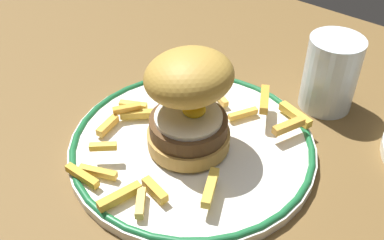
{
  "coord_description": "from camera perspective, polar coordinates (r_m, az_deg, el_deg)",
  "views": [
    {
      "loc": [
        22.22,
        -30.28,
        36.71
      ],
      "look_at": [
        -2.1,
        -0.05,
        4.6
      ],
      "focal_mm": 42.41,
      "sensor_mm": 36.0,
      "label": 1
    }
  ],
  "objects": [
    {
      "name": "burger",
      "position": [
        0.49,
        -0.3,
        2.75
      ],
      "size": [
        10.84,
        10.79,
        11.99
      ],
      "color": "#B4843C",
      "rests_on": "dinner_plate"
    },
    {
      "name": "water_glass",
      "position": [
        0.6,
        16.93,
        5.13
      ],
      "size": [
        6.79,
        6.79,
        9.73
      ],
      "color": "silver",
      "rests_on": "ground_plane"
    },
    {
      "name": "dinner_plate",
      "position": [
        0.53,
        0.0,
        -3.15
      ],
      "size": [
        28.56,
        28.56,
        1.6
      ],
      "color": "white",
      "rests_on": "ground_plane"
    },
    {
      "name": "fries_pile",
      "position": [
        0.52,
        -0.98,
        -2.01
      ],
      "size": [
        20.91,
        26.06,
        2.93
      ],
      "color": "gold",
      "rests_on": "dinner_plate"
    },
    {
      "name": "ground_plane",
      "position": [
        0.54,
        1.78,
        -6.28
      ],
      "size": [
        128.72,
        88.12,
        4.0
      ],
      "primitive_type": "cube",
      "color": "brown"
    }
  ]
}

